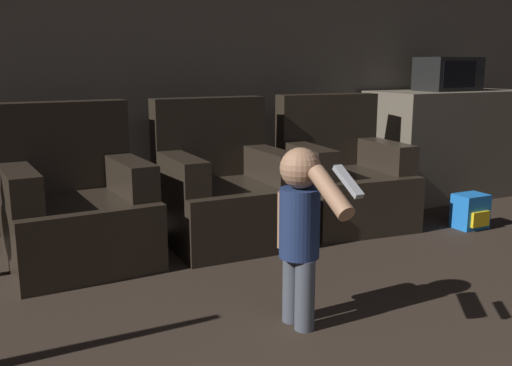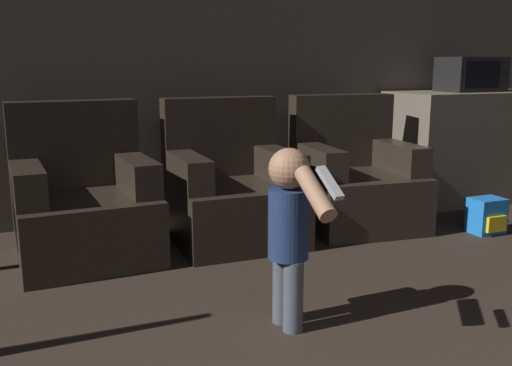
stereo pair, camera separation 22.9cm
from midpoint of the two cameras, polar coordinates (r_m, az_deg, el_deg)
The scene contains 8 objects.
wall_back at distance 4.24m, azimuth -11.48°, elevation 13.94°, with size 8.40×0.05×2.60m.
armchair_left at distance 3.47m, azimuth -19.37°, elevation -2.38°, with size 0.81×0.82×0.91m.
armchair_middle at distance 3.69m, azimuth -5.06°, elevation -0.94°, with size 0.77×0.78×0.91m.
armchair_right at distance 4.11m, azimuth 7.01°, elevation 0.34°, with size 0.83×0.84×0.91m.
person_toddler at distance 2.41m, azimuth 1.77°, elevation -4.08°, with size 0.17×0.55×0.79m.
toy_backpack at distance 4.21m, azimuth 19.23°, elevation -2.71°, with size 0.22×0.19×0.24m.
kitchen_counter at distance 5.16m, azimuth 17.25°, elevation 3.78°, with size 1.35×0.64×0.90m.
microwave at distance 5.09m, azimuth 17.42°, elevation 10.36°, with size 0.50×0.33×0.28m.
Camera 1 is at (-1.22, 0.46, 1.13)m, focal length 40.00 mm.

